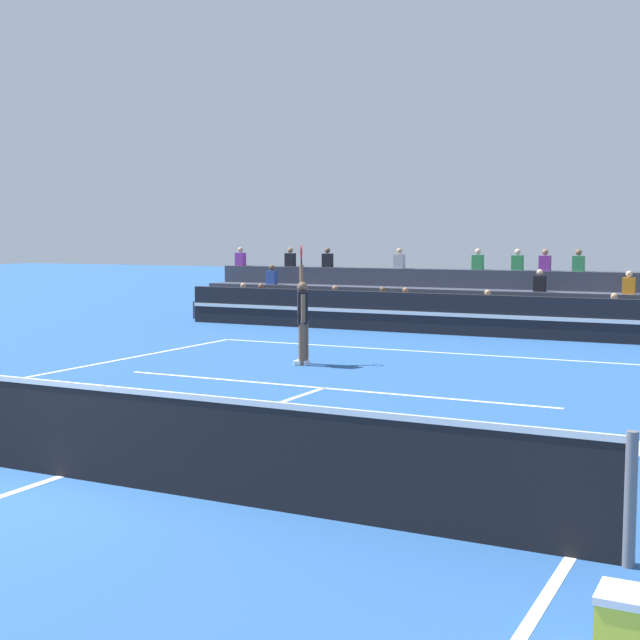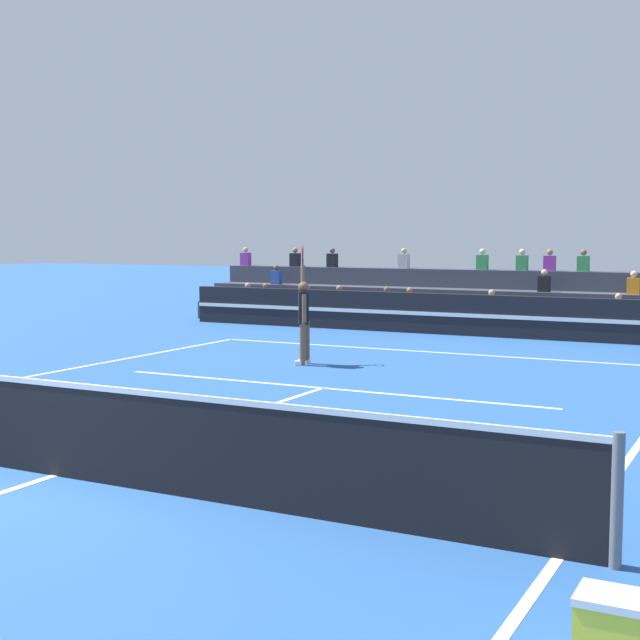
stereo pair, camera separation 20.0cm
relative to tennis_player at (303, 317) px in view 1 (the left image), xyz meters
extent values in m
plane|color=#285699|center=(1.69, -8.84, -0.99)|extent=(120.00, 120.00, 0.00)
cube|color=white|center=(1.69, 3.06, -0.98)|extent=(11.00, 0.10, 0.01)
cube|color=white|center=(7.19, -8.84, -0.98)|extent=(0.10, 23.80, 0.01)
cube|color=white|center=(1.69, -2.41, -0.98)|extent=(8.25, 0.10, 0.01)
cube|color=white|center=(1.69, -8.84, -0.98)|extent=(0.10, 12.85, 0.01)
cylinder|color=slate|center=(7.64, -8.84, -0.44)|extent=(0.10, 0.10, 1.10)
cube|color=black|center=(1.69, -8.84, -0.49)|extent=(11.90, 0.02, 1.00)
cube|color=white|center=(1.69, -8.84, 0.04)|extent=(11.90, 0.04, 0.06)
cube|color=black|center=(1.69, 6.76, -0.44)|extent=(18.00, 0.24, 1.10)
cube|color=white|center=(1.69, 6.63, -0.44)|extent=(18.00, 0.02, 0.10)
cube|color=#383D4C|center=(1.69, 8.04, -0.71)|extent=(19.45, 0.95, 0.55)
cube|color=yellow|center=(1.60, 7.87, -0.22)|extent=(0.32, 0.22, 0.44)
sphere|color=tan|center=(1.60, 7.87, 0.10)|extent=(0.18, 0.18, 0.18)
cube|color=red|center=(-4.18, 7.87, -0.22)|extent=(0.32, 0.22, 0.44)
sphere|color=tan|center=(-4.18, 7.87, 0.10)|extent=(0.18, 0.18, 0.18)
cube|color=silver|center=(4.96, 7.87, -0.22)|extent=(0.32, 0.22, 0.44)
sphere|color=tan|center=(4.96, 7.87, 0.10)|extent=(0.18, 0.18, 0.18)
cube|color=teal|center=(-6.31, 7.87, -0.22)|extent=(0.32, 0.22, 0.44)
sphere|color=tan|center=(-6.31, 7.87, 0.10)|extent=(0.18, 0.18, 0.18)
cube|color=#2D4CA5|center=(-3.08, 7.87, -0.22)|extent=(0.32, 0.22, 0.44)
sphere|color=#9E7051|center=(-3.08, 7.87, 0.10)|extent=(0.18, 0.18, 0.18)
cube|color=#B2B2B7|center=(-1.54, 7.87, -0.22)|extent=(0.32, 0.22, 0.44)
sphere|color=brown|center=(-1.54, 7.87, 0.10)|extent=(0.18, 0.18, 0.18)
cube|color=red|center=(-5.66, 7.87, -0.22)|extent=(0.32, 0.22, 0.44)
sphere|color=brown|center=(-5.66, 7.87, 0.10)|extent=(0.18, 0.18, 0.18)
cube|color=orange|center=(-0.82, 7.87, -0.22)|extent=(0.32, 0.22, 0.44)
sphere|color=#9E7051|center=(-0.82, 7.87, 0.10)|extent=(0.18, 0.18, 0.18)
cube|color=#383D4C|center=(1.69, 8.99, -0.44)|extent=(19.45, 0.95, 1.10)
cube|color=black|center=(2.81, 8.82, 0.33)|extent=(0.32, 0.22, 0.44)
sphere|color=beige|center=(2.81, 8.82, 0.65)|extent=(0.18, 0.18, 0.18)
cube|color=orange|center=(5.18, 8.82, 0.33)|extent=(0.32, 0.22, 0.44)
sphere|color=beige|center=(5.18, 8.82, 0.65)|extent=(0.18, 0.18, 0.18)
cube|color=#2D4CA5|center=(-5.82, 8.82, 0.33)|extent=(0.32, 0.22, 0.44)
sphere|color=brown|center=(-5.82, 8.82, 0.65)|extent=(0.18, 0.18, 0.18)
cube|color=#383D4C|center=(1.69, 9.94, -0.16)|extent=(19.45, 0.95, 1.65)
cube|color=purple|center=(2.73, 9.77, 0.88)|extent=(0.32, 0.22, 0.44)
sphere|color=#9E7051|center=(2.73, 9.77, 1.20)|extent=(0.18, 0.18, 0.18)
cube|color=#338C4C|center=(1.93, 9.77, 0.88)|extent=(0.32, 0.22, 0.44)
sphere|color=beige|center=(1.93, 9.77, 1.20)|extent=(0.18, 0.18, 0.18)
cube|color=black|center=(-4.28, 9.77, 0.88)|extent=(0.32, 0.22, 0.44)
sphere|color=brown|center=(-4.28, 9.77, 1.20)|extent=(0.18, 0.18, 0.18)
cube|color=purple|center=(-7.59, 9.77, 0.88)|extent=(0.32, 0.22, 0.44)
sphere|color=tan|center=(-7.59, 9.77, 1.20)|extent=(0.18, 0.18, 0.18)
cube|color=#B2B2B7|center=(-1.78, 9.77, 0.88)|extent=(0.32, 0.22, 0.44)
sphere|color=tan|center=(-1.78, 9.77, 1.20)|extent=(0.18, 0.18, 0.18)
cube|color=#338C4C|center=(0.73, 9.77, 0.88)|extent=(0.32, 0.22, 0.44)
sphere|color=beige|center=(0.73, 9.77, 1.20)|extent=(0.18, 0.18, 0.18)
cube|color=black|center=(-5.65, 9.77, 0.88)|extent=(0.32, 0.22, 0.44)
sphere|color=#9E7051|center=(-5.65, 9.77, 1.20)|extent=(0.18, 0.18, 0.18)
cube|color=#338C4C|center=(3.67, 9.77, 0.88)|extent=(0.32, 0.22, 0.44)
sphere|color=brown|center=(3.67, 9.77, 1.20)|extent=(0.18, 0.18, 0.18)
cylinder|color=brown|center=(0.04, -0.11, -0.54)|extent=(0.14, 0.14, 0.90)
cylinder|color=brown|center=(-0.01, 0.12, -0.54)|extent=(0.14, 0.14, 0.90)
cube|color=black|center=(0.01, -0.02, -0.05)|extent=(0.34, 0.38, 0.20)
cube|color=black|center=(0.01, -0.02, 0.25)|extent=(0.36, 0.41, 0.56)
sphere|color=brown|center=(0.01, -0.02, 0.61)|extent=(0.22, 0.22, 0.22)
cube|color=white|center=(0.01, -0.14, -0.94)|extent=(0.28, 0.24, 0.09)
cube|color=white|center=(-0.04, 0.09, -0.94)|extent=(0.28, 0.24, 0.09)
cylinder|color=brown|center=(0.13, -0.22, 0.19)|extent=(0.09, 0.09, 0.56)
cylinder|color=brown|center=(-0.15, 0.24, 0.76)|extent=(0.21, 0.27, 0.60)
cylinder|color=black|center=(-0.21, 0.34, 1.14)|extent=(0.08, 0.10, 0.22)
torus|color=#B21E1E|center=(-0.24, 0.39, 1.31)|extent=(0.22, 0.34, 0.38)
sphere|color=#C6DB33|center=(0.62, -7.24, -0.95)|extent=(0.07, 0.07, 0.07)
cube|color=yellow|center=(7.92, -10.51, -0.79)|extent=(0.48, 0.36, 0.40)
cube|color=white|center=(7.92, -10.51, -0.56)|extent=(0.50, 0.38, 0.05)
camera|label=1|loc=(8.55, -16.09, 1.63)|focal=50.00mm
camera|label=2|loc=(8.73, -16.00, 1.63)|focal=50.00mm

